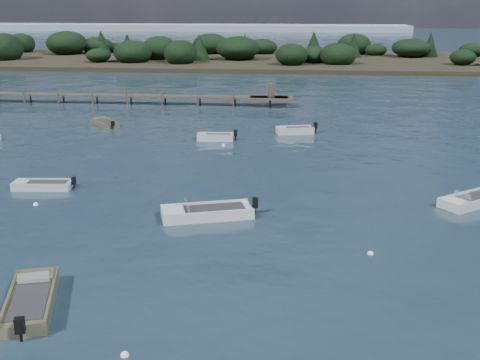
# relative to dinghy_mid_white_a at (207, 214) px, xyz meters

# --- Properties ---
(ground) EXTENTS (400.00, 400.00, 0.00)m
(ground) POSITION_rel_dinghy_mid_white_a_xyz_m (-2.18, 50.30, -0.17)
(ground) COLOR #152632
(ground) RESTS_ON ground
(dinghy_mid_white_a) EXTENTS (5.67, 3.44, 1.31)m
(dinghy_mid_white_a) POSITION_rel_dinghy_mid_white_a_xyz_m (0.00, 0.00, 0.00)
(dinghy_mid_white_a) COLOR silver
(dinghy_mid_white_a) RESTS_ON ground
(dinghy_mid_white_b) EXTENTS (4.57, 4.06, 1.20)m
(dinghy_mid_white_b) POSITION_rel_dinghy_mid_white_a_xyz_m (15.88, 3.86, -0.01)
(dinghy_mid_white_b) COLOR silver
(dinghy_mid_white_b) RESTS_ON ground
(tender_far_white) EXTENTS (3.62, 1.48, 1.23)m
(tender_far_white) POSITION_rel_dinghy_mid_white_a_xyz_m (-2.27, 19.80, 0.00)
(tender_far_white) COLOR #AFB4B7
(tender_far_white) RESTS_ON ground
(dinghy_mid_grey) EXTENTS (4.17, 1.74, 1.04)m
(dinghy_mid_grey) POSITION_rel_dinghy_mid_white_a_xyz_m (-11.71, 4.32, -0.03)
(dinghy_mid_grey) COLOR #AFB4B7
(dinghy_mid_grey) RESTS_ON ground
(tender_far_grey_b) EXTENTS (3.94, 2.15, 1.32)m
(tender_far_grey_b) POSITION_rel_dinghy_mid_white_a_xyz_m (4.80, 23.29, 0.02)
(tender_far_grey_b) COLOR #AFB4B7
(tender_far_grey_b) RESTS_ON ground
(dinghy_extra_a) EXTENTS (3.76, 4.16, 1.02)m
(dinghy_extra_a) POSITION_rel_dinghy_mid_white_a_xyz_m (-14.23, 25.29, -0.03)
(dinghy_extra_a) COLOR #656243
(dinghy_extra_a) RESTS_ON ground
(dinghy_near_olive) EXTENTS (3.12, 5.33, 1.28)m
(dinghy_near_olive) POSITION_rel_dinghy_mid_white_a_xyz_m (-5.55, -11.21, -0.00)
(dinghy_near_olive) COLOR #656243
(dinghy_near_olive) RESTS_ON ground
(buoy_a) EXTENTS (0.32, 0.32, 0.32)m
(buoy_a) POSITION_rel_dinghy_mid_white_a_xyz_m (-0.74, -14.30, -0.17)
(buoy_a) COLOR white
(buoy_a) RESTS_ON ground
(buoy_b) EXTENTS (0.32, 0.32, 0.32)m
(buoy_b) POSITION_rel_dinghy_mid_white_a_xyz_m (8.86, -4.44, -0.17)
(buoy_b) COLOR white
(buoy_b) RESTS_ON ground
(buoy_c) EXTENTS (0.32, 0.32, 0.32)m
(buoy_c) POSITION_rel_dinghy_mid_white_a_xyz_m (-10.78, 1.09, -0.17)
(buoy_c) COLOR white
(buoy_c) RESTS_ON ground
(buoy_e) EXTENTS (0.32, 0.32, 0.32)m
(buoy_e) POSITION_rel_dinghy_mid_white_a_xyz_m (-1.28, 17.70, -0.17)
(buoy_e) COLOR white
(buoy_e) RESTS_ON ground
(jetty) EXTENTS (64.50, 3.20, 3.40)m
(jetty) POSITION_rel_dinghy_mid_white_a_xyz_m (-23.92, 38.29, 0.81)
(jetty) COLOR #473F34
(jetty) RESTS_ON ground
(far_headland) EXTENTS (190.00, 40.00, 5.80)m
(far_headland) POSITION_rel_dinghy_mid_white_a_xyz_m (22.82, 90.30, 1.79)
(far_headland) COLOR black
(far_headland) RESTS_ON ground
(distant_haze) EXTENTS (280.00, 20.00, 2.40)m
(distant_haze) POSITION_rel_dinghy_mid_white_a_xyz_m (-92.18, 220.30, -0.17)
(distant_haze) COLOR #81919F
(distant_haze) RESTS_ON ground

